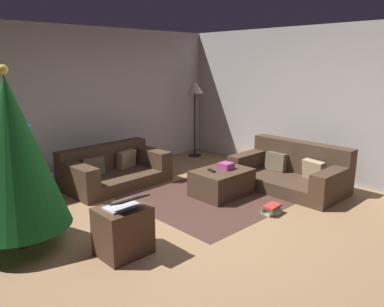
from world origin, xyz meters
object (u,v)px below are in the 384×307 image
at_px(gift_box, 226,166).
at_px(book_stack, 271,209).
at_px(ottoman, 222,182).
at_px(tv_remote, 212,171).
at_px(couch_left, 113,170).
at_px(christmas_tree, 13,153).
at_px(laptop, 125,204).
at_px(side_table, 123,231).
at_px(couch_right, 292,172).
at_px(corner_lamp, 195,93).

distance_m(gift_box, book_stack, 1.05).
xyz_separation_m(ottoman, tv_remote, (-0.17, 0.06, 0.21)).
xyz_separation_m(couch_left, christmas_tree, (-1.91, -1.21, 0.83)).
distance_m(ottoman, laptop, 2.20).
relative_size(ottoman, side_table, 1.65).
height_order(couch_right, laptop, couch_right).
xyz_separation_m(gift_box, corner_lamp, (1.30, 2.04, 0.91)).
relative_size(couch_right, book_stack, 6.31).
height_order(couch_left, tv_remote, couch_left).
height_order(couch_left, laptop, laptop).
bearing_deg(gift_box, laptop, -166.21).
bearing_deg(couch_right, laptop, 89.59).
height_order(couch_right, book_stack, couch_right).
bearing_deg(christmas_tree, tv_remote, -7.32).
distance_m(couch_left, couch_right, 2.95).
height_order(tv_remote, side_table, side_table).
distance_m(gift_box, corner_lamp, 2.59).
bearing_deg(tv_remote, corner_lamp, 66.78).
xyz_separation_m(gift_box, book_stack, (-0.16, -0.96, -0.38)).
height_order(christmas_tree, side_table, christmas_tree).
relative_size(side_table, corner_lamp, 0.33).
bearing_deg(christmas_tree, laptop, -52.32).
relative_size(laptop, corner_lamp, 0.24).
xyz_separation_m(couch_left, laptop, (-1.18, -2.15, 0.33)).
xyz_separation_m(couch_left, couch_right, (2.02, -2.16, 0.02)).
bearing_deg(couch_right, ottoman, 63.09).
xyz_separation_m(book_stack, corner_lamp, (1.47, 3.00, 1.29)).
xyz_separation_m(couch_left, book_stack, (0.85, -2.58, -0.18)).
height_order(ottoman, book_stack, ottoman).
relative_size(couch_left, corner_lamp, 1.05).
bearing_deg(book_stack, couch_left, 108.28).
bearing_deg(tv_remote, laptop, -147.68).
height_order(side_table, corner_lamp, corner_lamp).
bearing_deg(tv_remote, book_stack, -69.87).
bearing_deg(ottoman, couch_left, 119.88).
bearing_deg(book_stack, laptop, 168.20).
relative_size(book_stack, corner_lamp, 0.17).
bearing_deg(side_table, ottoman, 13.02).
bearing_deg(couch_right, book_stack, 109.42).
xyz_separation_m(couch_right, laptop, (-3.19, 0.00, 0.32)).
distance_m(christmas_tree, book_stack, 3.24).
height_order(couch_left, book_stack, couch_left).
distance_m(couch_right, tv_remote, 1.40).
height_order(couch_left, ottoman, couch_left).
xyz_separation_m(tv_remote, corner_lamp, (1.56, 1.98, 0.95)).
relative_size(couch_left, ottoman, 1.95).
bearing_deg(gift_box, couch_left, 122.16).
relative_size(gift_box, tv_remote, 1.20).
bearing_deg(book_stack, side_table, 166.70).
bearing_deg(book_stack, tv_remote, 95.11).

